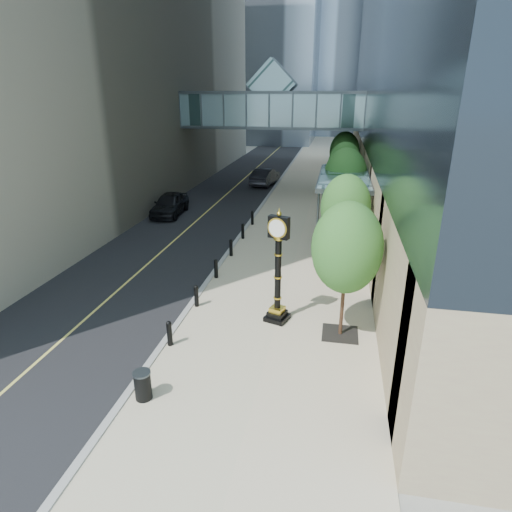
{
  "coord_description": "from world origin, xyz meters",
  "views": [
    {
      "loc": [
        3.06,
        -12.02,
        9.01
      ],
      "look_at": [
        -0.24,
        5.44,
        2.16
      ],
      "focal_mm": 30.0,
      "sensor_mm": 36.0,
      "label": 1
    }
  ],
  "objects_px": {
    "street_clock": "(278,275)",
    "car_near": "(170,204)",
    "trash_bin": "(143,386)",
    "pedestrian": "(351,240)",
    "car_far": "(265,176)"
  },
  "relations": [
    {
      "from": "street_clock",
      "to": "car_near",
      "type": "relative_size",
      "value": 0.94
    },
    {
      "from": "car_near",
      "to": "car_far",
      "type": "xyz_separation_m",
      "value": [
        5.35,
        12.77,
        -0.01
      ]
    },
    {
      "from": "trash_bin",
      "to": "car_near",
      "type": "distance_m",
      "value": 21.76
    },
    {
      "from": "car_near",
      "to": "trash_bin",
      "type": "bearing_deg",
      "value": -74.29
    },
    {
      "from": "pedestrian",
      "to": "car_far",
      "type": "distance_m",
      "value": 21.06
    },
    {
      "from": "trash_bin",
      "to": "pedestrian",
      "type": "xyz_separation_m",
      "value": [
        6.51,
        13.97,
        0.47
      ]
    },
    {
      "from": "street_clock",
      "to": "car_near",
      "type": "height_order",
      "value": "street_clock"
    },
    {
      "from": "street_clock",
      "to": "trash_bin",
      "type": "distance_m",
      "value": 6.78
    },
    {
      "from": "trash_bin",
      "to": "car_near",
      "type": "xyz_separation_m",
      "value": [
        -7.15,
        20.55,
        0.36
      ]
    },
    {
      "from": "pedestrian",
      "to": "trash_bin",
      "type": "bearing_deg",
      "value": 75.41
    },
    {
      "from": "street_clock",
      "to": "trash_bin",
      "type": "height_order",
      "value": "street_clock"
    },
    {
      "from": "street_clock",
      "to": "car_near",
      "type": "xyz_separation_m",
      "value": [
        -10.54,
        14.9,
        -1.22
      ]
    },
    {
      "from": "trash_bin",
      "to": "pedestrian",
      "type": "height_order",
      "value": "pedestrian"
    },
    {
      "from": "trash_bin",
      "to": "street_clock",
      "type": "bearing_deg",
      "value": 59.06
    },
    {
      "from": "trash_bin",
      "to": "pedestrian",
      "type": "distance_m",
      "value": 15.42
    }
  ]
}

